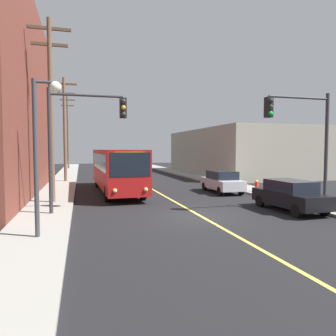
# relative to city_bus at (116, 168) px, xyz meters

# --- Properties ---
(ground_plane) EXTENTS (120.00, 120.00, 0.00)m
(ground_plane) POSITION_rel_city_bus_xyz_m (2.99, -9.58, -1.82)
(ground_plane) COLOR black
(sidewalk_left) EXTENTS (2.50, 90.00, 0.15)m
(sidewalk_left) POSITION_rel_city_bus_xyz_m (-4.26, 0.42, -1.74)
(sidewalk_left) COLOR gray
(sidewalk_left) RESTS_ON ground
(sidewalk_right) EXTENTS (2.50, 90.00, 0.15)m
(sidewalk_right) POSITION_rel_city_bus_xyz_m (10.24, 0.42, -1.74)
(sidewalk_right) COLOR gray
(sidewalk_right) RESTS_ON ground
(lane_stripe_center) EXTENTS (0.16, 60.00, 0.01)m
(lane_stripe_center) POSITION_rel_city_bus_xyz_m (2.99, 5.42, -1.81)
(lane_stripe_center) COLOR #D8CC4C
(lane_stripe_center) RESTS_ON ground
(building_right_warehouse) EXTENTS (12.00, 22.09, 5.75)m
(building_right_warehouse) POSITION_rel_city_bus_xyz_m (17.49, 14.08, 1.06)
(building_right_warehouse) COLOR gray
(building_right_warehouse) RESTS_ON ground
(city_bus) EXTENTS (2.89, 12.21, 3.20)m
(city_bus) POSITION_rel_city_bus_xyz_m (0.00, 0.00, 0.00)
(city_bus) COLOR maroon
(city_bus) RESTS_ON ground
(parked_car_black) EXTENTS (1.92, 4.45, 1.62)m
(parked_car_black) POSITION_rel_city_bus_xyz_m (7.98, -9.76, -0.98)
(parked_car_black) COLOR black
(parked_car_black) RESTS_ON ground
(parked_car_silver) EXTENTS (1.90, 4.44, 1.62)m
(parked_car_silver) POSITION_rel_city_bus_xyz_m (7.61, -2.26, -0.98)
(parked_car_silver) COLOR #B7B7BC
(parked_car_silver) RESTS_ON ground
(utility_pole_near) EXTENTS (2.40, 0.28, 10.55)m
(utility_pole_near) POSITION_rel_city_bus_xyz_m (-4.16, -4.34, 4.12)
(utility_pole_near) COLOR brown
(utility_pole_near) RESTS_ON sidewalk_left
(utility_pole_mid) EXTENTS (2.40, 0.28, 9.97)m
(utility_pole_mid) POSITION_rel_city_bus_xyz_m (-4.01, 8.43, 3.82)
(utility_pole_mid) COLOR brown
(utility_pole_mid) RESTS_ON sidewalk_left
(utility_pole_far) EXTENTS (2.40, 0.28, 11.63)m
(utility_pole_far) POSITION_rel_city_bus_xyz_m (-4.50, 29.92, 4.67)
(utility_pole_far) COLOR brown
(utility_pole_far) RESTS_ON sidewalk_left
(traffic_signal_left_corner) EXTENTS (3.75, 0.48, 6.00)m
(traffic_signal_left_corner) POSITION_rel_city_bus_xyz_m (-2.42, -7.84, 2.49)
(traffic_signal_left_corner) COLOR #2D2D33
(traffic_signal_left_corner) RESTS_ON sidewalk_left
(traffic_signal_right_corner) EXTENTS (3.75, 0.48, 6.00)m
(traffic_signal_right_corner) POSITION_rel_city_bus_xyz_m (8.41, -10.03, 2.49)
(traffic_signal_right_corner) COLOR #2D2D33
(traffic_signal_right_corner) RESTS_ON sidewalk_right
(street_lamp_left) EXTENTS (0.98, 0.40, 5.50)m
(street_lamp_left) POSITION_rel_city_bus_xyz_m (-3.83, -12.06, 1.92)
(street_lamp_left) COLOR #38383D
(street_lamp_left) RESTS_ON sidewalk_left
(fire_hydrant) EXTENTS (0.44, 0.26, 0.84)m
(fire_hydrant) POSITION_rel_city_bus_xyz_m (9.84, -3.40, -1.23)
(fire_hydrant) COLOR red
(fire_hydrant) RESTS_ON sidewalk_right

